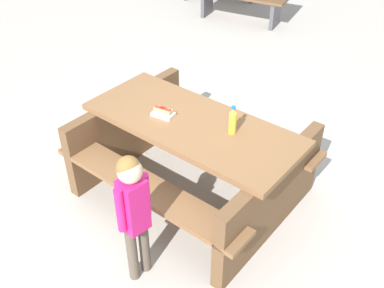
# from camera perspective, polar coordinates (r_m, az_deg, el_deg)

# --- Properties ---
(ground_plane) EXTENTS (30.00, 30.00, 0.00)m
(ground_plane) POSITION_cam_1_polar(r_m,az_deg,el_deg) (4.01, -0.00, -6.04)
(ground_plane) COLOR #B7B2A8
(ground_plane) RESTS_ON ground
(picnic_table) EXTENTS (2.03, 1.71, 0.75)m
(picnic_table) POSITION_cam_1_polar(r_m,az_deg,el_deg) (3.73, -0.00, -0.99)
(picnic_table) COLOR brown
(picnic_table) RESTS_ON ground
(soda_bottle) EXTENTS (0.06, 0.06, 0.24)m
(soda_bottle) POSITION_cam_1_polar(r_m,az_deg,el_deg) (3.37, 5.28, 3.00)
(soda_bottle) COLOR yellow
(soda_bottle) RESTS_ON picnic_table
(hotdog_tray) EXTENTS (0.21, 0.17, 0.08)m
(hotdog_tray) POSITION_cam_1_polar(r_m,az_deg,el_deg) (3.61, -3.73, 4.09)
(hotdog_tray) COLOR white
(hotdog_tray) RESTS_ON picnic_table
(child_in_coat) EXTENTS (0.17, 0.26, 1.07)m
(child_in_coat) POSITION_cam_1_polar(r_m,az_deg,el_deg) (2.92, -7.58, -7.82)
(child_in_coat) COLOR brown
(child_in_coat) RESTS_ON ground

